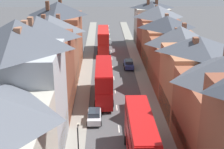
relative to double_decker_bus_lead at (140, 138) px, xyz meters
name	(u,v)px	position (x,y,z in m)	size (l,w,h in m)	color
pavement_left	(86,74)	(-6.89, 26.85, -2.75)	(2.20, 104.00, 0.14)	gray
pavement_right	(141,74)	(3.31, 26.85, -2.75)	(2.20, 104.00, 0.14)	gray
centre_line_dashes	(114,78)	(-1.79, 24.85, -2.81)	(0.14, 97.80, 0.01)	silver
terrace_row_left	(34,81)	(-11.98, 7.78, 3.32)	(8.00, 61.66, 14.44)	silver
terrace_row_right	(191,69)	(8.39, 12.82, 2.91)	(8.00, 76.66, 13.95)	brown
double_decker_bus_lead	(140,138)	(0.00, 0.00, 0.00)	(2.74, 10.80, 5.30)	red
double_decker_bus_mid_street	(104,81)	(-3.60, 16.23, 0.00)	(2.74, 10.80, 5.30)	#B70F0F
double_decker_bus_far_approaching	(103,40)	(-3.60, 42.13, 0.00)	(2.74, 10.80, 5.30)	red
car_near_blue	(129,64)	(1.31, 30.37, -1.97)	(1.90, 4.42, 1.67)	navy
car_parked_right_a	(94,116)	(-4.89, 8.88, -1.98)	(1.90, 3.87, 1.66)	silver
street_lamp	(79,148)	(-6.04, -2.28, 0.43)	(0.20, 1.12, 5.50)	black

